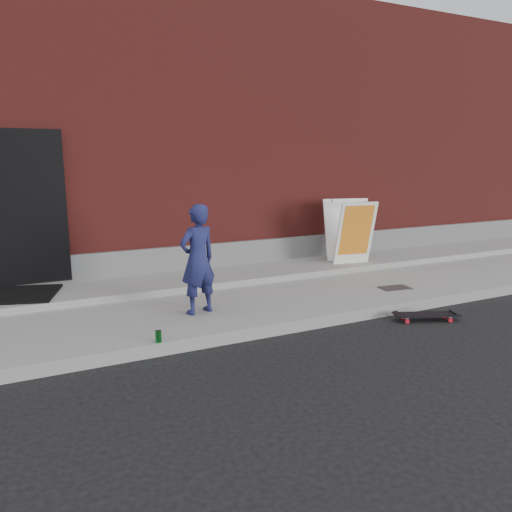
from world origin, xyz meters
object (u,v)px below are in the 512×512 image
skateboard (426,315)px  soda_can (158,336)px  pizza_sign (349,231)px  child (198,259)px

skateboard → soda_can: soda_can is taller
skateboard → soda_can: bearing=173.3°
skateboard → pizza_sign: size_ratio=0.74×
child → soda_can: bearing=31.2°
child → pizza_sign: bearing=-173.5°
child → soda_can: size_ratio=10.90×
skateboard → pizza_sign: 2.75m
skateboard → pizza_sign: bearing=76.1°
skateboard → pizza_sign: (0.63, 2.57, 0.75)m
skateboard → pizza_sign: pizza_sign is taller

